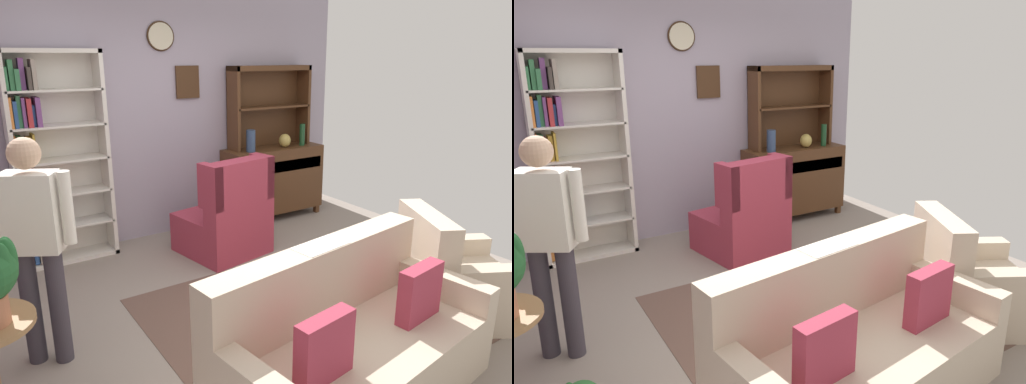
{
  "view_description": "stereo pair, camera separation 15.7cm",
  "coord_description": "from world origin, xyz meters",
  "views": [
    {
      "loc": [
        -1.97,
        -2.92,
        2.03
      ],
      "look_at": [
        0.1,
        0.2,
        0.95
      ],
      "focal_mm": 33.14,
      "sensor_mm": 36.0,
      "label": 1
    },
    {
      "loc": [
        -1.84,
        -3.01,
        2.03
      ],
      "look_at": [
        0.1,
        0.2,
        0.95
      ],
      "focal_mm": 33.14,
      "sensor_mm": 36.0,
      "label": 2
    }
  ],
  "objects": [
    {
      "name": "sideboard_hutch",
      "position": [
        1.46,
        1.97,
        1.56
      ],
      "size": [
        1.1,
        0.26,
        1.0
      ],
      "color": "#4C2D19",
      "rests_on": "sideboard"
    },
    {
      "name": "bookshelf",
      "position": [
        -1.14,
        1.94,
        1.06
      ],
      "size": [
        0.9,
        0.3,
        2.1
      ],
      "color": "silver",
      "rests_on": "ground_plane"
    },
    {
      "name": "vase_round",
      "position": [
        1.59,
        1.79,
        1.01
      ],
      "size": [
        0.15,
        0.15,
        0.17
      ],
      "primitive_type": "ellipsoid",
      "color": "tan",
      "rests_on": "sideboard"
    },
    {
      "name": "wall_back",
      "position": [
        0.0,
        2.13,
        1.41
      ],
      "size": [
        5.0,
        0.09,
        2.8
      ],
      "color": "#A399AD",
      "rests_on": "ground_plane"
    },
    {
      "name": "area_rug",
      "position": [
        0.2,
        -0.3,
        0.0
      ],
      "size": [
        2.27,
        2.14,
        0.01
      ],
      "primitive_type": "cube",
      "color": "brown",
      "rests_on": "ground_plane"
    },
    {
      "name": "ground_plane",
      "position": [
        0.0,
        0.0,
        -0.01
      ],
      "size": [
        5.4,
        4.6,
        0.02
      ],
      "primitive_type": "cube",
      "color": "gray"
    },
    {
      "name": "armchair_floral",
      "position": [
        1.24,
        -0.93,
        0.29
      ],
      "size": [
        1.04,
        1.03,
        0.88
      ],
      "color": "beige",
      "rests_on": "ground_plane"
    },
    {
      "name": "wingback_chair",
      "position": [
        0.36,
        1.14,
        0.38
      ],
      "size": [
        0.91,
        0.92,
        1.05
      ],
      "color": "#A33347",
      "rests_on": "ground_plane"
    },
    {
      "name": "vase_tall",
      "position": [
        1.07,
        1.78,
        1.05
      ],
      "size": [
        0.11,
        0.11,
        0.26
      ],
      "primitive_type": "cylinder",
      "color": "#33476B",
      "rests_on": "sideboard"
    },
    {
      "name": "person_reading",
      "position": [
        -1.59,
        0.22,
        0.91
      ],
      "size": [
        0.49,
        0.35,
        1.56
      ],
      "color": "#38333D",
      "rests_on": "ground_plane"
    },
    {
      "name": "couch_floral",
      "position": [
        -0.1,
        -1.15,
        0.31
      ],
      "size": [
        1.89,
        1.07,
        0.9
      ],
      "color": "beige",
      "rests_on": "ground_plane"
    },
    {
      "name": "sideboard",
      "position": [
        1.46,
        1.86,
        0.51
      ],
      "size": [
        1.3,
        0.45,
        0.92
      ],
      "color": "#4C2D19",
      "rests_on": "ground_plane"
    },
    {
      "name": "bottle_wine",
      "position": [
        1.85,
        1.77,
        1.06
      ],
      "size": [
        0.07,
        0.07,
        0.28
      ],
      "primitive_type": "cylinder",
      "color": "#194223",
      "rests_on": "sideboard"
    }
  ]
}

